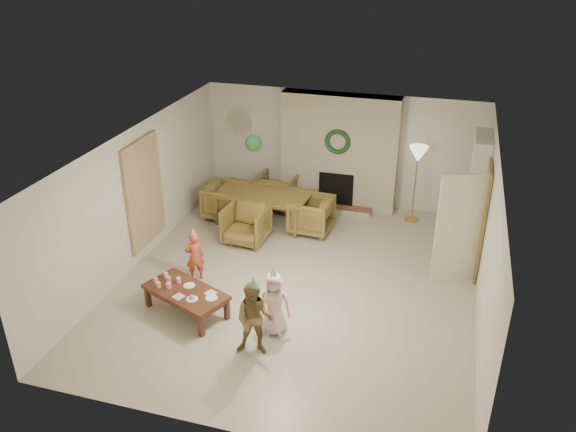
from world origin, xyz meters
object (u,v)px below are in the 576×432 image
at_px(dining_chair_near, 246,224).
at_px(dining_chair_far, 277,191).
at_px(child_red, 195,256).
at_px(child_plaid, 255,319).
at_px(dining_chair_left, 226,201).
at_px(coffee_table_top, 186,292).
at_px(dining_chair_right, 311,215).
at_px(child_pink, 274,304).
at_px(dining_table, 263,208).

xyz_separation_m(dining_chair_near, dining_chair_far, (0.12, 1.68, 0.00)).
bearing_deg(child_red, dining_chair_near, -139.64).
distance_m(dining_chair_near, child_plaid, 3.38).
height_order(dining_chair_left, coffee_table_top, dining_chair_left).
xyz_separation_m(dining_chair_near, dining_chair_right, (1.11, 0.77, 0.00)).
bearing_deg(dining_chair_left, dining_chair_right, -90.00).
bearing_deg(child_pink, dining_chair_right, 85.03).
bearing_deg(coffee_table_top, dining_chair_left, 123.90).
bearing_deg(coffee_table_top, child_red, 128.73).
bearing_deg(child_red, dining_chair_left, -116.34).
height_order(dining_table, dining_chair_right, dining_chair_right).
bearing_deg(child_pink, dining_table, 101.44).
relative_size(child_plaid, child_pink, 1.12).
xyz_separation_m(dining_chair_near, dining_chair_left, (-0.78, 0.90, 0.00)).
relative_size(coffee_table_top, child_plaid, 1.18).
bearing_deg(dining_chair_near, dining_chair_right, 38.66).
bearing_deg(child_red, dining_chair_right, -158.54).
distance_m(coffee_table_top, child_red, 1.01).
relative_size(dining_table, dining_chair_far, 2.34).
bearing_deg(dining_chair_right, dining_table, -90.00).
relative_size(dining_chair_left, child_red, 0.91).
distance_m(dining_chair_near, child_pink, 2.95).
bearing_deg(dining_table, child_pink, -64.87).
distance_m(child_red, child_plaid, 2.30).
bearing_deg(dining_chair_right, child_red, -28.96).
distance_m(dining_chair_near, dining_chair_right, 1.35).
relative_size(dining_table, coffee_table_top, 1.40).
bearing_deg(child_plaid, child_pink, 67.15).
distance_m(coffee_table_top, child_pink, 1.50).
bearing_deg(coffee_table_top, dining_table, 109.86).
distance_m(dining_chair_left, child_red, 2.47).
relative_size(dining_table, dining_chair_right, 2.34).
relative_size(dining_chair_far, child_red, 0.91).
relative_size(dining_chair_near, dining_chair_far, 1.00).
bearing_deg(dining_table, dining_chair_near, -90.00).
bearing_deg(dining_chair_left, dining_table, -90.00).
distance_m(dining_chair_far, child_red, 3.26).
relative_size(dining_chair_left, coffee_table_top, 0.60).
height_order(dining_chair_near, dining_chair_left, same).
xyz_separation_m(dining_chair_left, coffee_table_top, (0.68, -3.41, 0.02)).
xyz_separation_m(dining_chair_near, coffee_table_top, (-0.10, -2.51, 0.02)).
relative_size(child_red, child_plaid, 0.78).
height_order(dining_chair_far, dining_chair_left, same).
xyz_separation_m(child_plaid, child_pink, (0.12, 0.53, -0.06)).
xyz_separation_m(dining_table, dining_chair_left, (-0.84, 0.06, 0.04)).
height_order(dining_chair_near, child_pink, child_pink).
xyz_separation_m(dining_chair_left, child_red, (0.40, -2.44, 0.08)).
height_order(dining_chair_right, child_plaid, child_plaid).
bearing_deg(dining_chair_far, dining_chair_right, 141.34).
height_order(dining_table, dining_chair_far, dining_chair_far).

